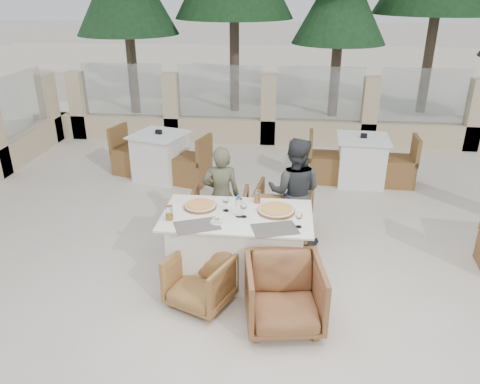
# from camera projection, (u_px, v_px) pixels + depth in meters

# --- Properties ---
(ground) EXTENTS (80.00, 80.00, 0.00)m
(ground) POSITION_uv_depth(u_px,v_px,m) (247.00, 271.00, 5.38)
(ground) COLOR beige
(ground) RESTS_ON ground
(sand_patch) EXTENTS (30.00, 16.00, 0.01)m
(sand_patch) POSITION_uv_depth(u_px,v_px,m) (279.00, 70.00, 18.11)
(sand_patch) COLOR #F8E8CB
(sand_patch) RESTS_ON ground
(perimeter_wall_far) EXTENTS (10.00, 0.34, 1.60)m
(perimeter_wall_far) POSITION_uv_depth(u_px,v_px,m) (269.00, 105.00, 9.42)
(perimeter_wall_far) COLOR beige
(perimeter_wall_far) RESTS_ON ground
(pine_centre) EXTENTS (2.20, 2.20, 5.00)m
(pine_centre) POSITION_uv_depth(u_px,v_px,m) (340.00, 9.00, 10.77)
(pine_centre) COLOR #204B25
(pine_centre) RESTS_ON ground
(dining_table) EXTENTS (1.60, 0.90, 0.77)m
(dining_table) POSITION_uv_depth(u_px,v_px,m) (237.00, 246.00, 5.14)
(dining_table) COLOR white
(dining_table) RESTS_ON ground
(placemat_near_left) EXTENTS (0.53, 0.45, 0.00)m
(placemat_near_left) POSITION_uv_depth(u_px,v_px,m) (197.00, 226.00, 4.75)
(placemat_near_left) COLOR #605953
(placemat_near_left) RESTS_ON dining_table
(placemat_near_right) EXTENTS (0.52, 0.42, 0.00)m
(placemat_near_right) POSITION_uv_depth(u_px,v_px,m) (275.00, 229.00, 4.68)
(placemat_near_right) COLOR #555049
(placemat_near_right) RESTS_ON dining_table
(pizza_left) EXTENTS (0.40, 0.40, 0.05)m
(pizza_left) POSITION_uv_depth(u_px,v_px,m) (200.00, 206.00, 5.13)
(pizza_left) COLOR orange
(pizza_left) RESTS_ON dining_table
(pizza_right) EXTENTS (0.54, 0.54, 0.05)m
(pizza_right) POSITION_uv_depth(u_px,v_px,m) (276.00, 210.00, 5.03)
(pizza_right) COLOR #C8671B
(pizza_right) RESTS_ON dining_table
(water_bottle) EXTENTS (0.09, 0.09, 0.25)m
(water_bottle) POSITION_uv_depth(u_px,v_px,m) (239.00, 206.00, 4.89)
(water_bottle) COLOR #ACC6E3
(water_bottle) RESTS_ON dining_table
(wine_glass_centre) EXTENTS (0.10, 0.10, 0.18)m
(wine_glass_centre) POSITION_uv_depth(u_px,v_px,m) (226.00, 203.00, 5.03)
(wine_glass_centre) COLOR white
(wine_glass_centre) RESTS_ON dining_table
(wine_glass_near) EXTENTS (0.10, 0.10, 0.18)m
(wine_glass_near) POSITION_uv_depth(u_px,v_px,m) (244.00, 209.00, 4.90)
(wine_glass_near) COLOR white
(wine_glass_near) RESTS_ON dining_table
(wine_glass_corner) EXTENTS (0.10, 0.10, 0.18)m
(wine_glass_corner) POSITION_uv_depth(u_px,v_px,m) (299.00, 219.00, 4.69)
(wine_glass_corner) COLOR silver
(wine_glass_corner) RESTS_ON dining_table
(beer_glass_left) EXTENTS (0.10, 0.10, 0.16)m
(beer_glass_left) POSITION_uv_depth(u_px,v_px,m) (169.00, 213.00, 4.85)
(beer_glass_left) COLOR gold
(beer_glass_left) RESTS_ON dining_table
(beer_glass_right) EXTENTS (0.09, 0.09, 0.15)m
(beer_glass_right) POSITION_uv_depth(u_px,v_px,m) (257.00, 196.00, 5.23)
(beer_glass_right) COLOR orange
(beer_glass_right) RESTS_ON dining_table
(olive_dish) EXTENTS (0.14, 0.14, 0.04)m
(olive_dish) POSITION_uv_depth(u_px,v_px,m) (217.00, 221.00, 4.81)
(olive_dish) COLOR silver
(olive_dish) RESTS_ON dining_table
(armchair_far_left) EXTENTS (0.71, 0.73, 0.66)m
(armchair_far_left) POSITION_uv_depth(u_px,v_px,m) (219.00, 215.00, 5.94)
(armchair_far_left) COLOR brown
(armchair_far_left) RESTS_ON ground
(armchair_far_right) EXTENTS (0.80, 0.82, 0.67)m
(armchair_far_right) POSITION_uv_depth(u_px,v_px,m) (283.00, 211.00, 6.05)
(armchair_far_right) COLOR brown
(armchair_far_right) RESTS_ON ground
(armchair_near_left) EXTENTS (0.78, 0.79, 0.55)m
(armchair_near_left) POSITION_uv_depth(u_px,v_px,m) (201.00, 280.00, 4.74)
(armchair_near_left) COLOR olive
(armchair_near_left) RESTS_ON ground
(armchair_near_right) EXTENTS (0.81, 0.83, 0.67)m
(armchair_near_right) POSITION_uv_depth(u_px,v_px,m) (284.00, 294.00, 4.42)
(armchair_near_right) COLOR brown
(armchair_near_right) RESTS_ON ground
(diner_left) EXTENTS (0.50, 0.36, 1.27)m
(diner_left) POSITION_uv_depth(u_px,v_px,m) (221.00, 196.00, 5.77)
(diner_left) COLOR #585A41
(diner_left) RESTS_ON ground
(diner_right) EXTENTS (0.74, 0.61, 1.38)m
(diner_right) POSITION_uv_depth(u_px,v_px,m) (295.00, 192.00, 5.71)
(diner_right) COLOR #383B3D
(diner_right) RESTS_ON ground
(bg_table_a) EXTENTS (1.81, 1.26, 0.77)m
(bg_table_a) POSITION_uv_depth(u_px,v_px,m) (160.00, 156.00, 7.84)
(bg_table_a) COLOR white
(bg_table_a) RESTS_ON ground
(bg_table_b) EXTENTS (1.68, 0.90, 0.77)m
(bg_table_b) POSITION_uv_depth(u_px,v_px,m) (361.00, 160.00, 7.65)
(bg_table_b) COLOR white
(bg_table_b) RESTS_ON ground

